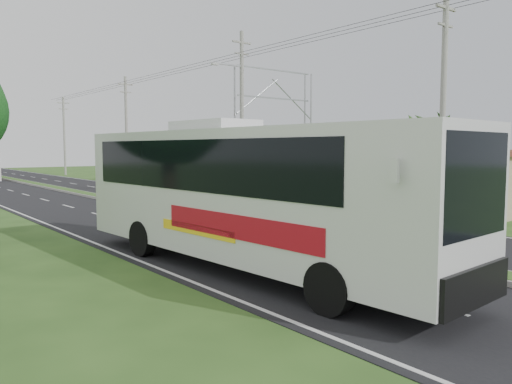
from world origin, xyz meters
TOP-DOWN VIEW (x-y plane):
  - ground at (0.00, 0.00)m, footprint 180.00×180.00m
  - road_asphalt at (0.00, 20.00)m, footprint 14.00×160.00m
  - median_strip at (0.00, 20.00)m, footprint 1.20×160.00m
  - lane_edge_left at (-6.70, 20.00)m, footprint 0.12×160.00m
  - lane_edge_right at (6.70, 20.00)m, footprint 0.12×160.00m
  - shop_near at (14.00, 6.00)m, footprint 8.60×12.60m
  - shop_mid at (14.00, 22.00)m, footprint 7.60×10.60m
  - shop_far at (14.00, 36.00)m, footprint 8.60×11.60m
  - palm_verge_a at (9.00, 3.00)m, footprint 2.40×2.40m
  - palm_verge_b at (9.40, 12.00)m, footprint 2.40×2.40m
  - palm_verge_c at (8.80, 19.00)m, footprint 2.40×2.40m
  - palm_verge_d at (9.30, 28.00)m, footprint 2.40×2.40m
  - palm_behind_shop at (17.50, 15.00)m, footprint 2.40×2.40m
  - utility_pole_a at (8.50, 2.00)m, footprint 1.60×0.28m
  - utility_pole_b at (8.47, 18.00)m, footprint 3.20×0.28m
  - utility_pole_c at (8.50, 38.00)m, footprint 1.60×0.28m
  - utility_pole_d at (8.50, 58.00)m, footprint 1.60×0.28m
  - billboard_lattice at (22.00, 30.00)m, footprint 10.18×1.18m
  - coach_bus_main at (-4.76, 0.43)m, footprint 3.66×13.92m
  - motorcyclist at (0.46, 10.19)m, footprint 1.97×0.92m

SIDE VIEW (x-z plane):
  - ground at x=0.00m, z-range 0.00..0.00m
  - lane_edge_left at x=-6.70m, z-range 0.00..0.00m
  - lane_edge_right at x=6.70m, z-range 0.00..0.00m
  - road_asphalt at x=0.00m, z-range 0.00..0.02m
  - median_strip at x=0.00m, z-range 0.01..0.20m
  - motorcyclist at x=0.46m, z-range -0.33..1.96m
  - shop_near at x=14.00m, z-range 0.02..3.54m
  - shop_mid at x=14.00m, z-range 0.02..3.69m
  - shop_far at x=14.00m, z-range 0.02..3.84m
  - coach_bus_main at x=-4.76m, z-range 0.22..4.67m
  - palm_verge_b at x=9.40m, z-range 1.83..6.88m
  - palm_verge_d at x=9.30m, z-range 1.92..7.17m
  - palm_verge_a at x=9.00m, z-range 2.02..7.47m
  - palm_behind_shop at x=17.50m, z-range 2.11..7.76m
  - palm_verge_c at x=8.80m, z-range 2.20..8.05m
  - utility_pole_d at x=8.50m, z-range 0.17..10.67m
  - utility_pole_a at x=8.50m, z-range 0.17..11.17m
  - utility_pole_c at x=8.50m, z-range 0.17..11.17m
  - utility_pole_b at x=8.47m, z-range 0.26..12.26m
  - billboard_lattice at x=22.00m, z-range 0.79..12.86m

